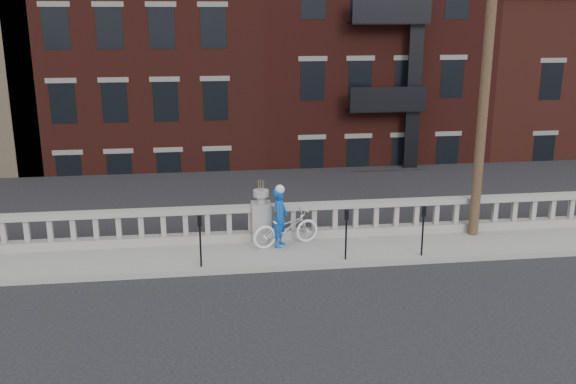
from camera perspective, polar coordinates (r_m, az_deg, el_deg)
name	(u,v)px	position (r m, az deg, el deg)	size (l,w,h in m)	color
ground	(278,304)	(14.86, -0.91, -9.96)	(120.00, 120.00, 0.00)	black
sidewalk	(265,254)	(17.57, -2.07, -5.52)	(32.00, 2.20, 0.15)	gray
balustrade	(261,223)	(18.27, -2.38, -2.80)	(28.00, 0.34, 1.03)	gray
planter_pedestal	(261,217)	(18.21, -2.39, -2.23)	(0.55, 0.55, 1.76)	gray
lower_level	(239,82)	(36.61, -4.37, 9.71)	(80.00, 44.00, 20.80)	#605E59
utility_pole	(487,58)	(18.64, 17.30, 11.33)	(1.60, 0.28, 10.00)	#422D1E
parking_meter_c	(200,235)	(16.38, -7.82, -3.84)	(0.10, 0.09, 1.36)	black
parking_meter_d	(346,229)	(16.78, 5.20, -3.28)	(0.10, 0.09, 1.36)	black
parking_meter_e	(423,225)	(17.34, 11.92, -2.92)	(0.10, 0.09, 1.36)	black
bicycle	(286,228)	(17.83, -0.19, -3.18)	(0.68, 1.96, 1.03)	white
cyclist	(280,218)	(17.65, -0.72, -2.30)	(0.60, 0.40, 1.66)	#0B47AD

